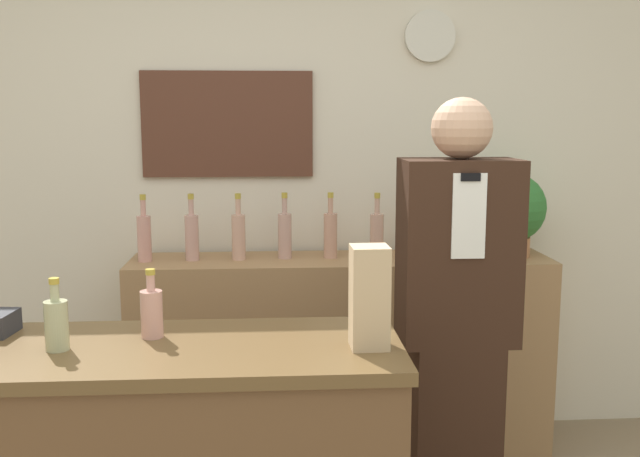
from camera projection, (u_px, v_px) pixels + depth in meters
back_wall at (296, 173)px, 3.61m from camera, size 5.20×0.09×2.70m
back_shelf at (341, 355)px, 3.50m from camera, size 2.02×0.41×0.97m
shopkeeper at (456, 326)px, 2.71m from camera, size 0.43×0.27×1.71m
potted_plant at (511, 211)px, 3.46m from camera, size 0.34×0.34×0.41m
paper_bag at (369, 297)px, 2.09m from camera, size 0.11×0.11×0.31m
counter_bottle_1 at (56, 323)px, 2.08m from camera, size 0.07×0.07×0.22m
counter_bottle_2 at (152, 312)px, 2.20m from camera, size 0.07×0.07×0.22m
shelf_bottle_0 at (144, 236)px, 3.33m from camera, size 0.07×0.07×0.32m
shelf_bottle_1 at (192, 235)px, 3.36m from camera, size 0.07×0.07×0.32m
shelf_bottle_2 at (239, 235)px, 3.38m from camera, size 0.07×0.07×0.32m
shelf_bottle_3 at (285, 234)px, 3.41m from camera, size 0.07×0.07×0.32m
shelf_bottle_4 at (330, 233)px, 3.42m from camera, size 0.07×0.07×0.32m
shelf_bottle_5 at (377, 234)px, 3.40m from camera, size 0.07×0.07×0.32m
shelf_bottle_6 at (421, 233)px, 3.44m from camera, size 0.07×0.07×0.32m
shelf_bottle_7 at (467, 233)px, 3.44m from camera, size 0.07×0.07×0.32m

